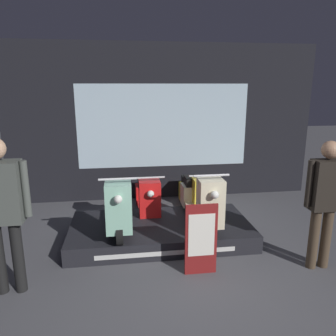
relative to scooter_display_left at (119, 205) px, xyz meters
name	(u,v)px	position (x,y,z in m)	size (l,w,h in m)	color
ground_plane	(203,298)	(0.94, -1.51, -0.63)	(30.00, 30.00, 0.00)	#4C4C51
shop_wall_back	(164,123)	(0.94, 2.06, 0.97)	(6.40, 0.09, 3.20)	black
display_platform	(161,231)	(0.63, 0.05, -0.49)	(2.80, 1.39, 0.26)	black
scooter_display_left	(119,205)	(0.00, 0.00, 0.00)	(0.50, 1.62, 0.93)	black
scooter_display_right	(201,201)	(1.26, 0.00, 0.00)	(0.50, 1.62, 0.93)	black
scooter_backrow_0	(147,199)	(0.49, 0.93, -0.26)	(0.50, 1.62, 0.93)	black
scooter_backrow_1	(196,197)	(1.39, 0.93, -0.26)	(0.50, 1.62, 0.93)	black
person_left_browsing	(1,203)	(-1.27, -1.06, 0.48)	(0.63, 0.26, 1.84)	black
person_right_browsing	(325,196)	(2.61, -1.06, 0.37)	(0.55, 0.22, 1.71)	#473828
price_sign_board	(201,239)	(1.02, -1.00, -0.15)	(0.41, 0.04, 0.94)	maroon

